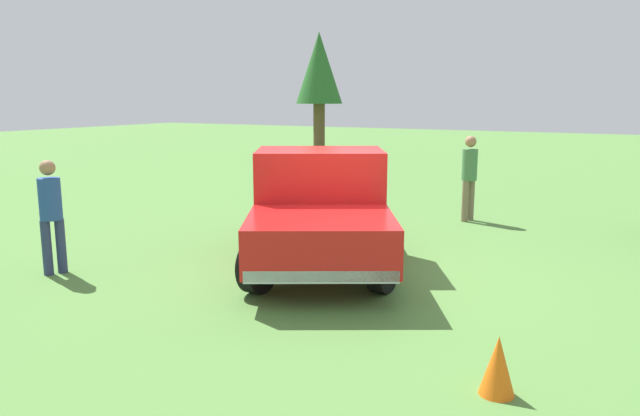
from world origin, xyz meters
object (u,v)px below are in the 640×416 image
at_px(tree_back_right, 319,71).
at_px(traffic_cone, 498,365).
at_px(person_visitor, 51,210).
at_px(pickup_truck, 320,205).
at_px(person_bystander, 469,173).

relative_size(tree_back_right, traffic_cone, 9.85).
distance_m(person_visitor, traffic_cone, 6.73).
xyz_separation_m(person_visitor, traffic_cone, (-0.63, -6.67, -0.70)).
bearing_deg(pickup_truck, person_visitor, -80.65).
distance_m(person_bystander, person_visitor, 8.16).
distance_m(person_bystander, traffic_cone, 7.83).
xyz_separation_m(pickup_truck, person_bystander, (4.35, -1.26, 0.11)).
relative_size(person_visitor, tree_back_right, 0.32).
bearing_deg(traffic_cone, person_visitor, 84.62).
height_order(person_visitor, traffic_cone, person_visitor).
xyz_separation_m(pickup_truck, tree_back_right, (15.26, 8.29, 2.83)).
xyz_separation_m(person_bystander, tree_back_right, (10.91, 9.55, 2.72)).
bearing_deg(tree_back_right, person_visitor, -163.96).
height_order(pickup_truck, tree_back_right, tree_back_right).
distance_m(pickup_truck, person_bystander, 4.53).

